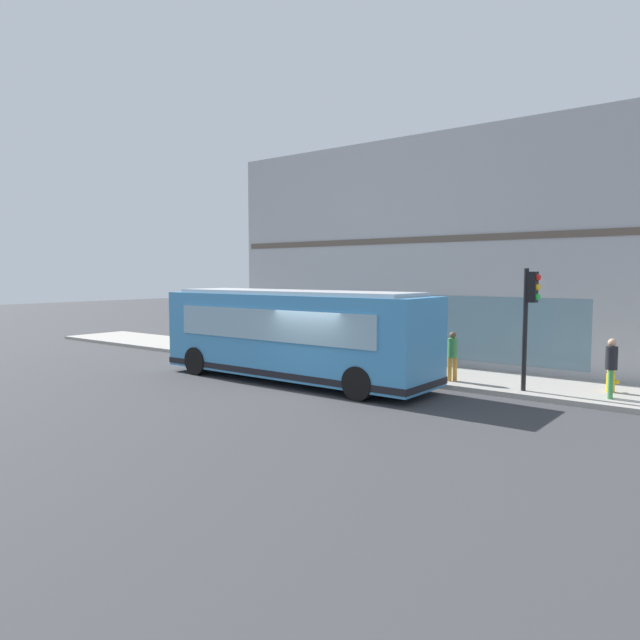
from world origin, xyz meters
TOP-DOWN VIEW (x-y plane):
  - ground at (0.00, 0.00)m, footprint 120.00×120.00m
  - sidewalk_curb at (4.44, 0.00)m, footprint 3.67×40.00m
  - building_corner at (11.06, 0.00)m, footprint 9.64×18.39m
  - city_bus_nearside at (0.73, 1.64)m, footprint 2.62×10.05m
  - traffic_light_near_corner at (3.17, -5.42)m, footprint 0.32×0.49m
  - fire_hydrant at (4.52, -7.39)m, footprint 0.35×0.35m
  - pedestrian_by_light_pole at (3.57, -7.57)m, footprint 0.32×0.32m
  - pedestrian_near_building_entrance at (3.31, -2.93)m, footprint 0.32×0.32m
  - pedestrian_near_hydrant at (4.78, 7.73)m, footprint 0.32×0.32m
  - pedestrian_walking_along_curb at (3.15, 0.85)m, footprint 0.32×0.32m
  - newspaper_vending_box at (3.63, 1.71)m, footprint 0.44×0.42m

SIDE VIEW (x-z plane):
  - ground at x=0.00m, z-range 0.00..0.00m
  - sidewalk_curb at x=4.44m, z-range 0.00..0.15m
  - fire_hydrant at x=4.52m, z-range 0.14..0.88m
  - newspaper_vending_box at x=3.63m, z-range 0.15..1.05m
  - pedestrian_near_building_entrance at x=3.31m, z-range 0.26..1.87m
  - pedestrian_walking_along_curb at x=3.15m, z-range 0.27..1.90m
  - pedestrian_by_light_pole at x=3.57m, z-range 0.28..1.96m
  - pedestrian_near_hydrant at x=4.78m, z-range 0.29..2.10m
  - city_bus_nearside at x=0.73m, z-range 0.02..3.09m
  - traffic_light_near_corner at x=3.17m, z-range 0.87..4.51m
  - building_corner at x=11.06m, z-range -0.01..8.98m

